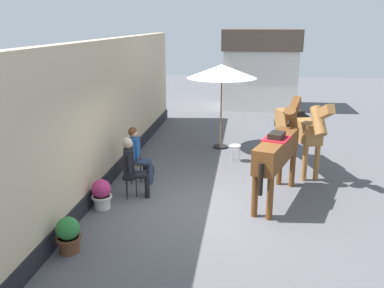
{
  "coord_description": "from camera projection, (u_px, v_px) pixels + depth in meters",
  "views": [
    {
      "loc": [
        0.8,
        -8.09,
        3.77
      ],
      "look_at": [
        -0.4,
        1.2,
        1.05
      ],
      "focal_mm": 39.17,
      "sensor_mm": 36.0,
      "label": 1
    }
  ],
  "objects": [
    {
      "name": "spare_stool_white",
      "position": [
        235.0,
        147.0,
        11.76
      ],
      "size": [
        0.32,
        0.32,
        0.46
      ],
      "color": "white",
      "rests_on": "ground_plane"
    },
    {
      "name": "distant_cottage",
      "position": [
        260.0,
        68.0,
        18.96
      ],
      "size": [
        3.4,
        2.6,
        3.5
      ],
      "color": "silver",
      "rests_on": "ground_plane"
    },
    {
      "name": "flower_planter_middle",
      "position": [
        102.0,
        194.0,
        8.75
      ],
      "size": [
        0.43,
        0.43,
        0.64
      ],
      "color": "beige",
      "rests_on": "ground_plane"
    },
    {
      "name": "seated_visitor_far",
      "position": [
        137.0,
        152.0,
        10.06
      ],
      "size": [
        0.61,
        0.49,
        1.39
      ],
      "color": "gold",
      "rests_on": "ground_plane"
    },
    {
      "name": "saddled_horse_near",
      "position": [
        279.0,
        148.0,
        9.04
      ],
      "size": [
        1.22,
        2.89,
        2.06
      ],
      "color": "brown",
      "rests_on": "ground_plane"
    },
    {
      "name": "ground_plane",
      "position": [
        214.0,
        163.0,
        11.71
      ],
      "size": [
        40.0,
        40.0,
        0.0
      ],
      "primitive_type": "plane",
      "color": "#56565B"
    },
    {
      "name": "pub_facade_wall",
      "position": [
        106.0,
        118.0,
        10.16
      ],
      "size": [
        0.34,
        14.0,
        3.4
      ],
      "color": "#CCB793",
      "rests_on": "ground_plane"
    },
    {
      "name": "saddled_horse_far",
      "position": [
        299.0,
        127.0,
        10.92
      ],
      "size": [
        1.12,
        2.91,
        2.06
      ],
      "color": "#9E6B38",
      "rests_on": "ground_plane"
    },
    {
      "name": "seated_visitor_near",
      "position": [
        132.0,
        164.0,
        9.19
      ],
      "size": [
        0.61,
        0.48,
        1.39
      ],
      "color": "black",
      "rests_on": "ground_plane"
    },
    {
      "name": "flower_planter_near",
      "position": [
        68.0,
        234.0,
        7.07
      ],
      "size": [
        0.43,
        0.43,
        0.64
      ],
      "color": "brown",
      "rests_on": "ground_plane"
    },
    {
      "name": "cafe_parasol",
      "position": [
        222.0,
        72.0,
        12.48
      ],
      "size": [
        2.1,
        2.1,
        2.58
      ],
      "color": "black",
      "rests_on": "ground_plane"
    },
    {
      "name": "satchel_bag",
      "position": [
        149.0,
        170.0,
        10.85
      ],
      "size": [
        0.3,
        0.23,
        0.2
      ],
      "primitive_type": "cube",
      "rotation": [
        0.0,
        0.0,
        2.67
      ],
      "color": "black",
      "rests_on": "ground_plane"
    }
  ]
}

